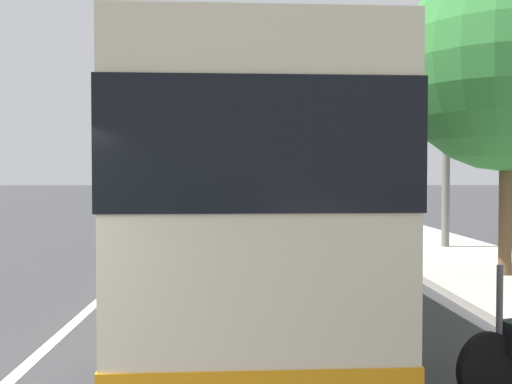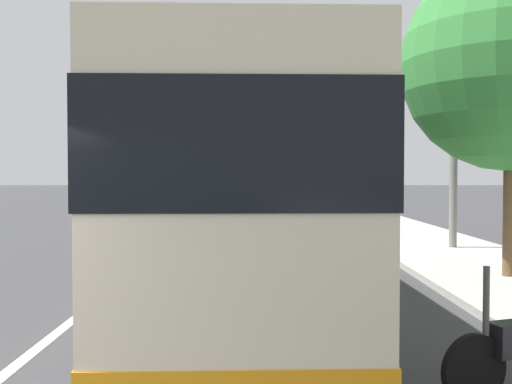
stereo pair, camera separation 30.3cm
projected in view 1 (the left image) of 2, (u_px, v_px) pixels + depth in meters
name	position (u px, v px, depth m)	size (l,w,h in m)	color
sidewalk_curb	(482.00, 267.00, 12.99)	(110.00, 3.60, 0.14)	#B2ADA3
lane_divider_line	(131.00, 272.00, 12.78)	(110.00, 0.16, 0.01)	silver
coach_bus	(240.00, 188.00, 9.32)	(10.18, 2.77, 3.37)	beige
car_far_distant	(237.00, 200.00, 33.21)	(4.31, 1.96, 1.42)	black
car_oncoming	(180.00, 193.00, 43.35)	(4.01, 1.93, 1.57)	black
car_ahead_same_lane	(178.00, 190.00, 50.65)	(4.18, 1.99, 1.51)	navy
car_side_street	(242.00, 189.00, 57.31)	(4.43, 1.98, 1.41)	red
roadside_tree_mid_block	(507.00, 64.00, 11.52)	(4.24, 4.24, 6.42)	brown
utility_pole	(446.00, 125.00, 16.08)	(0.21, 0.21, 6.96)	slate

